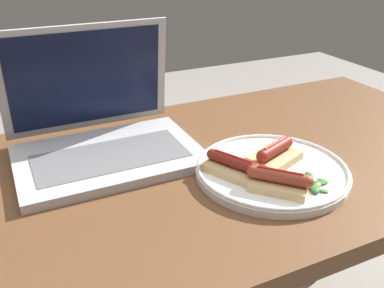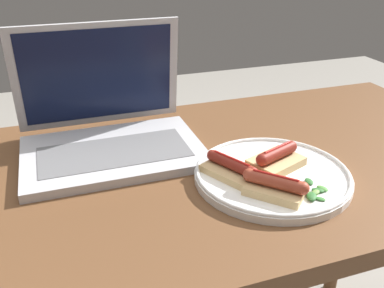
{
  "view_description": "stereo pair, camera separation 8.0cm",
  "coord_description": "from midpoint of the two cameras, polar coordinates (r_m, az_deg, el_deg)",
  "views": [
    {
      "loc": [
        -0.33,
        -0.67,
        1.18
      ],
      "look_at": [
        -0.02,
        -0.02,
        0.83
      ],
      "focal_mm": 40.0,
      "sensor_mm": 36.0,
      "label": 1
    },
    {
      "loc": [
        -0.25,
        -0.7,
        1.18
      ],
      "look_at": [
        -0.02,
        -0.02,
        0.83
      ],
      "focal_mm": 40.0,
      "sensor_mm": 36.0,
      "label": 2
    }
  ],
  "objects": [
    {
      "name": "desk",
      "position": [
        0.89,
        -1.99,
        -7.27
      ],
      "size": [
        1.37,
        0.65,
        0.77
      ],
      "color": "brown",
      "rests_on": "ground_plane"
    },
    {
      "name": "laptop",
      "position": [
        0.9,
        -14.38,
        1.37
      ],
      "size": [
        0.36,
        0.28,
        0.25
      ],
      "color": "#B7B7BC",
      "rests_on": "desk"
    },
    {
      "name": "plate",
      "position": [
        0.82,
        7.86,
        -3.53
      ],
      "size": [
        0.29,
        0.29,
        0.02
      ],
      "color": "white",
      "rests_on": "desk"
    },
    {
      "name": "sausage_toast_left",
      "position": [
        0.83,
        8.27,
        -1.43
      ],
      "size": [
        0.12,
        0.1,
        0.04
      ],
      "rotation": [
        0.0,
        0.0,
        0.37
      ],
      "color": "tan",
      "rests_on": "plate"
    },
    {
      "name": "sausage_toast_middle",
      "position": [
        0.79,
        2.6,
        -3.02
      ],
      "size": [
        0.1,
        0.12,
        0.04
      ],
      "rotation": [
        0.0,
        0.0,
        5.17
      ],
      "color": "tan",
      "rests_on": "plate"
    },
    {
      "name": "sausage_toast_right",
      "position": [
        0.74,
        8.56,
        -5.04
      ],
      "size": [
        0.11,
        0.11,
        0.04
      ],
      "rotation": [
        0.0,
        0.0,
        2.32
      ],
      "color": "tan",
      "rests_on": "plate"
    },
    {
      "name": "salad_pile",
      "position": [
        0.77,
        12.7,
        -5.36
      ],
      "size": [
        0.08,
        0.08,
        0.01
      ],
      "color": "#387A33",
      "rests_on": "plate"
    }
  ]
}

